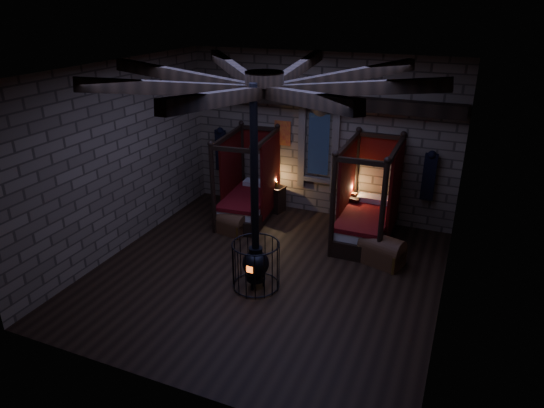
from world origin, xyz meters
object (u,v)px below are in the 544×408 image
at_px(bed_left, 249,198).
at_px(stove, 256,260).
at_px(trunk_right, 382,251).
at_px(trunk_left, 232,224).
at_px(bed_right, 366,216).

distance_m(bed_left, stove, 3.36).
xyz_separation_m(bed_left, trunk_right, (3.71, -1.07, -0.25)).
relative_size(trunk_left, trunk_right, 0.79).
relative_size(bed_left, trunk_right, 2.14).
relative_size(bed_left, bed_right, 0.95).
relative_size(trunk_left, stove, 0.20).
bearing_deg(stove, trunk_left, 131.62).
relative_size(bed_left, trunk_left, 2.72).
distance_m(bed_right, trunk_right, 1.22).
distance_m(bed_right, trunk_left, 3.28).
distance_m(bed_left, bed_right, 3.12).
height_order(trunk_left, stove, stove).
height_order(bed_left, trunk_left, bed_left).
height_order(bed_right, trunk_left, bed_right).
bearing_deg(trunk_right, trunk_left, -163.95).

